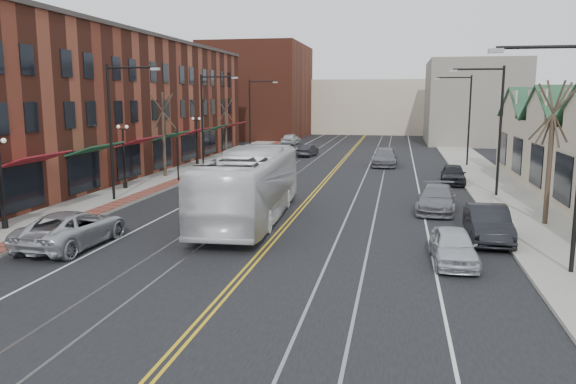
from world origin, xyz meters
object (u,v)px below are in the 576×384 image
at_px(parked_suv, 72,229).
at_px(transit_bus, 250,186).
at_px(parked_car_c, 437,199).
at_px(parked_car_b, 488,224).
at_px(parked_car_a, 453,246).
at_px(parked_car_d, 453,174).

bearing_deg(parked_suv, transit_bus, -132.34).
bearing_deg(parked_car_c, parked_car_b, -67.76).
height_order(transit_bus, parked_car_b, transit_bus).
bearing_deg(parked_car_a, parked_car_d, 82.98).
bearing_deg(transit_bus, parked_car_b, 167.78).
height_order(transit_bus, parked_car_d, transit_bus).
bearing_deg(parked_car_d, parked_car_c, -96.37).
distance_m(parked_car_a, parked_car_d, 20.41).
bearing_deg(parked_car_d, parked_car_a, -91.60).
xyz_separation_m(transit_bus, parked_car_a, (9.50, -5.70, -1.13)).
bearing_deg(parked_car_c, parked_car_a, -84.13).
relative_size(parked_car_c, parked_car_d, 1.17).
distance_m(transit_bus, parked_car_b, 11.50).
height_order(parked_car_a, parked_car_d, parked_car_d).
xyz_separation_m(parked_car_a, parked_car_d, (1.80, 20.33, 0.05)).
bearing_deg(parked_suv, parked_car_d, -127.64).
relative_size(parked_suv, parked_car_c, 1.11).
height_order(transit_bus, parked_suv, transit_bus).
distance_m(parked_car_b, parked_car_d, 16.52).
distance_m(transit_bus, parked_car_a, 11.14).
height_order(transit_bus, parked_car_a, transit_bus).
relative_size(parked_car_b, parked_car_d, 1.11).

